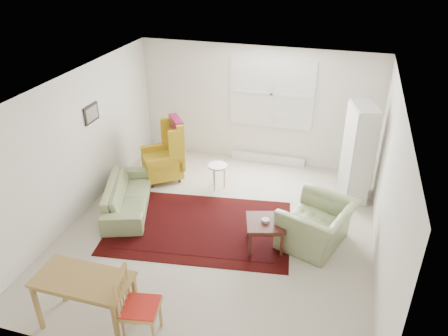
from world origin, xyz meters
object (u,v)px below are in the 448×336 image
(armchair, at_px, (317,221))
(sofa, at_px, (127,191))
(coffee_table, at_px, (265,234))
(stool, at_px, (218,176))
(cabinet, at_px, (358,153))
(desk, at_px, (87,301))
(wingback_chair, at_px, (161,150))
(desk_chair, at_px, (141,307))

(armchair, bearing_deg, sofa, -71.92)
(sofa, xyz_separation_m, coffee_table, (2.60, -0.38, -0.12))
(coffee_table, xyz_separation_m, stool, (-1.25, 1.53, 0.01))
(cabinet, distance_m, desk, 5.20)
(coffee_table, bearing_deg, armchair, 21.71)
(sofa, xyz_separation_m, wingback_chair, (0.17, 1.18, 0.28))
(armchair, height_order, coffee_table, armchair)
(stool, distance_m, desk, 3.75)
(sofa, distance_m, armchair, 3.36)
(stool, bearing_deg, cabinet, 9.48)
(sofa, relative_size, desk, 1.51)
(coffee_table, height_order, desk_chair, desk_chair)
(armchair, height_order, desk, armchair)
(armchair, bearing_deg, desk, -26.97)
(cabinet, bearing_deg, coffee_table, -139.43)
(armchair, xyz_separation_m, desk_chair, (-1.84, -2.48, 0.07))
(coffee_table, bearing_deg, desk, -130.01)
(armchair, xyz_separation_m, coffee_table, (-0.77, -0.31, -0.19))
(armchair, bearing_deg, coffee_table, -49.00)
(wingback_chair, xyz_separation_m, stool, (1.17, -0.03, -0.39))
(armchair, relative_size, desk_chair, 1.10)
(coffee_table, distance_m, cabinet, 2.43)
(wingback_chair, bearing_deg, desk_chair, -16.69)
(sofa, relative_size, armchair, 1.62)
(wingback_chair, height_order, desk_chair, wingback_chair)
(coffee_table, xyz_separation_m, desk_chair, (-1.07, -2.18, 0.26))
(desk, bearing_deg, armchair, 43.73)
(sofa, distance_m, desk, 2.67)
(sofa, height_order, stool, sofa)
(armchair, xyz_separation_m, desk, (-2.59, -2.48, -0.06))
(stool, relative_size, desk_chair, 0.50)
(desk, bearing_deg, coffee_table, 49.99)
(wingback_chair, xyz_separation_m, desk_chair, (1.35, -3.73, -0.14))
(stool, bearing_deg, desk_chair, -87.24)
(sofa, xyz_separation_m, cabinet, (3.88, 1.58, 0.55))
(desk, bearing_deg, stool, 81.21)
(armchair, bearing_deg, desk_chair, -17.29)
(desk_chair, bearing_deg, armchair, -46.81)
(stool, relative_size, cabinet, 0.28)
(desk_chair, bearing_deg, sofa, 20.56)
(stool, xyz_separation_m, cabinet, (2.54, 0.42, 0.66))
(sofa, height_order, armchair, armchair)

